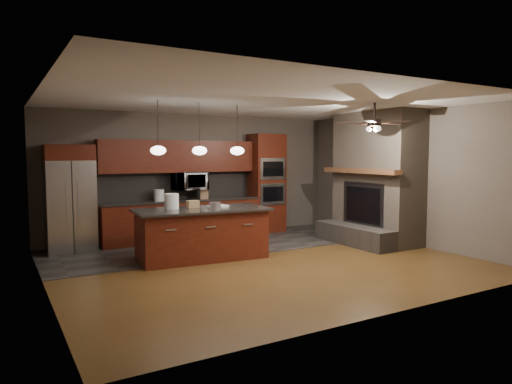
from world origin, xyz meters
TOP-DOWN VIEW (x-y plane):
  - ground at (0.00, 0.00)m, footprint 7.00×7.00m
  - ceiling at (0.00, 0.00)m, footprint 7.00×6.00m
  - back_wall at (0.00, 3.00)m, footprint 7.00×0.02m
  - right_wall at (3.50, 0.00)m, footprint 0.02×6.00m
  - left_wall at (-3.50, 0.00)m, footprint 0.02×6.00m
  - slate_tile_patch at (0.00, 1.80)m, footprint 7.00×2.40m
  - fireplace_column at (3.04, 0.40)m, footprint 1.30×2.10m
  - back_cabinetry at (-0.48, 2.74)m, footprint 3.59×0.64m
  - oven_tower at (1.70, 2.69)m, footprint 0.80×0.63m
  - microwave at (-0.27, 2.75)m, footprint 0.73×0.41m
  - refrigerator at (-2.80, 2.62)m, footprint 0.89×0.75m
  - kitchen_island at (-0.83, 0.79)m, footprint 2.48×1.28m
  - white_bucket at (-1.32, 1.00)m, footprint 0.34×0.34m
  - paint_can at (-0.69, 0.53)m, footprint 0.20×0.20m
  - paint_tray at (-0.48, 0.86)m, footprint 0.39×0.32m
  - cardboard_box at (-0.92, 0.99)m, footprint 0.21×0.15m
  - counter_bucket at (-0.99, 2.70)m, footprint 0.24×0.24m
  - counter_box at (0.03, 2.65)m, footprint 0.21×0.19m
  - pendant_left at (-1.65, 0.70)m, footprint 0.26×0.26m
  - pendant_center at (-0.90, 0.70)m, footprint 0.26×0.26m
  - pendant_right at (-0.15, 0.70)m, footprint 0.26×0.26m
  - ceiling_fan at (1.80, -0.80)m, footprint 1.27×1.33m

SIDE VIEW (x-z plane):
  - ground at x=0.00m, z-range 0.00..0.00m
  - slate_tile_patch at x=0.00m, z-range 0.00..0.01m
  - kitchen_island at x=-0.83m, z-range 0.00..0.92m
  - back_cabinetry at x=-0.48m, z-range -0.21..1.99m
  - paint_tray at x=-0.48m, z-range 0.92..0.95m
  - paint_can at x=-0.69m, z-range 0.92..1.05m
  - cardboard_box at x=-0.92m, z-range 0.92..1.05m
  - counter_box at x=0.03m, z-range 0.90..1.10m
  - counter_bucket at x=-0.99m, z-range 0.90..1.14m
  - refrigerator at x=-2.80m, z-range 0.00..2.08m
  - white_bucket at x=-1.32m, z-range 0.92..1.19m
  - oven_tower at x=1.70m, z-range 0.00..2.38m
  - fireplace_column at x=3.04m, z-range -0.10..2.70m
  - microwave at x=-0.27m, z-range 1.05..1.55m
  - back_wall at x=0.00m, z-range 0.00..2.80m
  - right_wall at x=3.50m, z-range 0.00..2.80m
  - left_wall at x=-3.50m, z-range 0.00..2.80m
  - pendant_left at x=-1.65m, z-range 1.51..2.42m
  - pendant_center at x=-0.90m, z-range 1.51..2.42m
  - pendant_right at x=-0.15m, z-range 1.51..2.42m
  - ceiling_fan at x=1.80m, z-range 2.25..2.66m
  - ceiling at x=0.00m, z-range 2.79..2.81m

